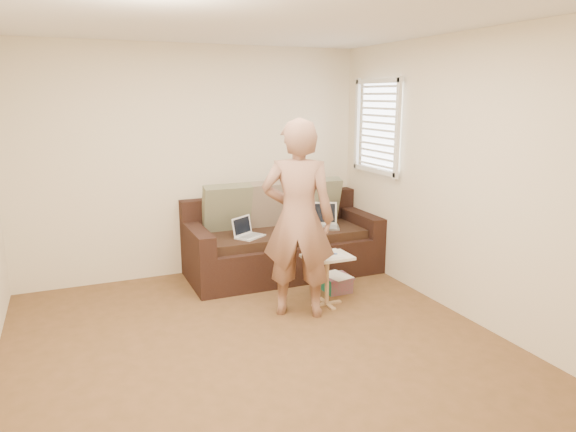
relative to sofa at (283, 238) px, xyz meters
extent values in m
plane|color=brown|center=(-0.90, -1.77, -0.42)|extent=(4.50, 4.50, 0.00)
plane|color=white|center=(-0.90, -1.77, 2.18)|extent=(4.50, 4.50, 0.00)
plane|color=beige|center=(-0.90, 0.48, 0.87)|extent=(4.00, 0.00, 4.00)
plane|color=beige|center=(-0.90, -4.03, 0.87)|extent=(4.00, 0.00, 4.00)
plane|color=beige|center=(1.10, -1.77, 0.87)|extent=(0.00, 4.50, 4.50)
imported|color=#986153|center=(-0.32, -1.12, 0.50)|extent=(0.82, 0.73, 1.86)
camera|label=1|loc=(-2.24, -5.39, 1.62)|focal=32.56mm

